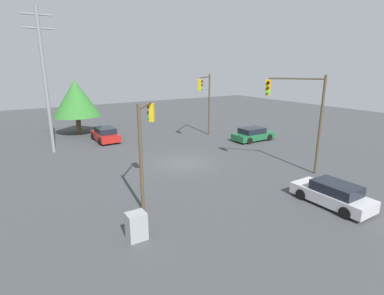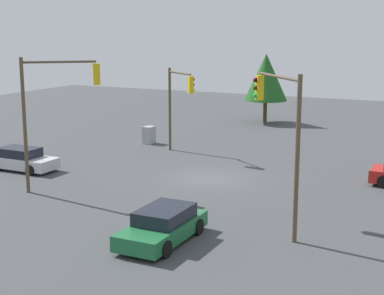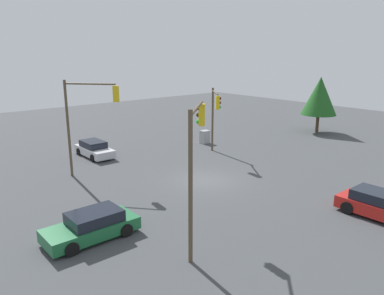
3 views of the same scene
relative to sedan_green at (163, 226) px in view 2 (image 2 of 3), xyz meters
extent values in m
plane|color=#424447|center=(-9.58, -2.47, -0.63)|extent=(80.00, 80.00, 0.00)
cylinder|color=black|center=(-11.72, 6.45, -0.29)|extent=(0.22, 0.69, 0.69)
cube|color=#1E6638|center=(0.06, 0.00, -0.15)|extent=(4.34, 1.87, 0.60)
cube|color=black|center=(-0.16, 0.00, 0.41)|extent=(2.39, 1.64, 0.53)
cylinder|color=black|center=(1.41, 0.89, -0.31)|extent=(0.64, 0.22, 0.64)
cylinder|color=black|center=(1.41, -0.89, -0.31)|extent=(0.64, 0.22, 0.64)
cylinder|color=black|center=(-1.28, 0.89, -0.31)|extent=(0.64, 0.22, 0.64)
cylinder|color=black|center=(-1.28, -0.89, -0.31)|extent=(0.64, 0.22, 0.64)
cube|color=silver|center=(-6.54, -12.92, -0.16)|extent=(1.70, 4.18, 0.62)
cube|color=black|center=(-6.54, -13.13, 0.41)|extent=(1.50, 2.30, 0.52)
cylinder|color=black|center=(-7.35, -11.63, -0.33)|extent=(0.22, 0.61, 0.61)
cylinder|color=black|center=(-5.73, -11.63, -0.33)|extent=(0.22, 0.61, 0.61)
cylinder|color=black|center=(-7.35, -14.22, -0.33)|extent=(0.22, 0.61, 0.61)
cylinder|color=brown|center=(-3.04, -9.40, 2.73)|extent=(0.18, 0.18, 6.71)
cylinder|color=brown|center=(-4.18, -8.03, 5.83)|extent=(2.38, 2.81, 0.12)
cube|color=gold|center=(-5.32, -6.67, 5.21)|extent=(0.43, 0.44, 1.05)
sphere|color=#360503|center=(-5.45, -6.78, 5.54)|extent=(0.22, 0.22, 0.22)
sphere|color=#392605|center=(-5.45, -6.78, 5.21)|extent=(0.22, 0.22, 0.22)
sphere|color=green|center=(-5.45, -6.78, 4.87)|extent=(0.22, 0.22, 0.22)
cylinder|color=brown|center=(-15.35, -7.98, 2.13)|extent=(0.18, 0.18, 5.52)
cylinder|color=brown|center=(-14.45, -6.77, 4.64)|extent=(1.90, 2.50, 0.12)
cube|color=gold|center=(-13.55, -5.55, 4.02)|extent=(0.43, 0.44, 1.05)
sphere|color=#360503|center=(-13.69, -5.45, 4.35)|extent=(0.22, 0.22, 0.22)
sphere|color=#392605|center=(-13.69, -5.45, 4.02)|extent=(0.22, 0.22, 0.22)
sphere|color=green|center=(-13.69, -5.45, 3.68)|extent=(0.22, 0.22, 0.22)
cylinder|color=brown|center=(-2.17, 4.57, 2.59)|extent=(0.18, 0.18, 6.44)
cylinder|color=brown|center=(-3.65, 3.26, 5.56)|extent=(3.03, 2.71, 0.12)
cube|color=gold|center=(-5.13, 1.95, 4.94)|extent=(0.44, 0.44, 1.05)
sphere|color=#360503|center=(-5.01, 1.82, 5.27)|extent=(0.22, 0.22, 0.22)
sphere|color=#392605|center=(-5.01, 1.82, 4.94)|extent=(0.22, 0.22, 0.22)
sphere|color=green|center=(-5.01, 1.82, 4.60)|extent=(0.22, 0.22, 0.22)
cube|color=#9EA0A3|center=(-16.70, -10.41, -0.02)|extent=(0.82, 0.67, 1.23)
cylinder|color=#4C3823|center=(-29.26, -6.14, 0.34)|extent=(0.33, 0.33, 1.94)
cone|color=#1E561E|center=(-29.26, -6.14, 3.31)|extent=(3.71, 3.71, 4.00)
camera|label=1|loc=(-20.85, -21.42, 6.66)|focal=28.00mm
camera|label=2|loc=(18.80, 10.54, 7.46)|focal=55.00mm
camera|label=3|loc=(6.86, 15.22, 7.94)|focal=35.00mm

